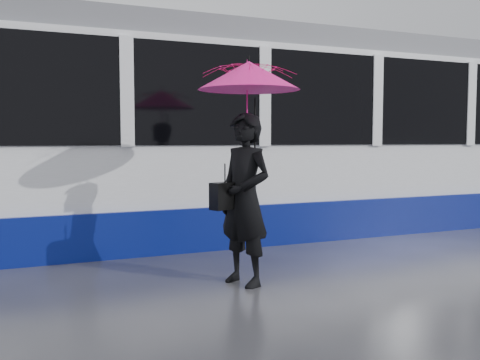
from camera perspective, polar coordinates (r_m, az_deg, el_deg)
name	(u,v)px	position (r m, az deg, el deg)	size (l,w,h in m)	color
ground	(194,276)	(6.29, -4.91, -10.19)	(90.00, 90.00, 0.00)	#28282D
rails	(145,239)	(8.64, -10.14, -6.19)	(34.00, 1.51, 0.02)	#3F3D38
tram	(144,136)	(8.50, -10.23, 4.67)	(26.00, 2.56, 3.35)	white
woman	(245,199)	(5.77, 0.49, -2.06)	(0.68, 0.45, 1.86)	black
umbrella	(249,96)	(5.77, 0.96, 8.98)	(1.43, 1.43, 1.26)	#E6138C
handbag	(225,196)	(5.70, -1.62, -1.69)	(0.36, 0.26, 0.47)	black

